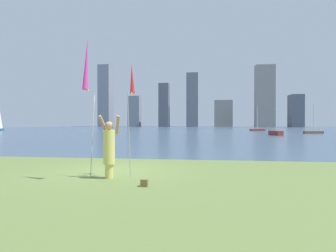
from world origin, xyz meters
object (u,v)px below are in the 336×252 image
kite_flag_left (87,66)px  sailboat_2 (313,132)px  person (109,147)px  kite_flag_right (132,82)px  sailboat_1 (0,121)px  sailboat_0 (257,129)px  sailboat_4 (276,133)px  bag (144,183)px

kite_flag_left → sailboat_2: size_ratio=0.94×
person → kite_flag_left: size_ratio=0.46×
kite_flag_right → sailboat_1: bearing=131.5°
kite_flag_left → sailboat_1: sailboat_1 is taller
person → sailboat_0: bearing=88.7°
person → sailboat_2: 41.29m
sailboat_0 → person: bearing=-104.5°
sailboat_4 → person: bearing=-111.3°
bag → sailboat_0: sailboat_0 is taller
kite_flag_left → sailboat_0: (13.41, 50.07, -3.01)m
kite_flag_right → sailboat_2: (18.10, 36.34, -2.63)m
kite_flag_left → bag: bearing=-19.8°
person → kite_flag_right: kite_flag_right is taller
kite_flag_left → sailboat_1: (-37.47, 44.38, -1.30)m
person → kite_flag_left: 2.46m
bag → sailboat_0: 52.03m
kite_flag_right → bag: (0.71, -1.44, -2.83)m
sailboat_2 → bag: bearing=-114.7°
kite_flag_left → person: bearing=26.3°
kite_flag_left → sailboat_2: 41.91m
kite_flag_right → bag: bearing=-63.7°
kite_flag_right → sailboat_4: size_ratio=0.68×
sailboat_0 → sailboat_4: sailboat_4 is taller
person → bag: person is taller
sailboat_4 → sailboat_0: bearing=86.9°
person → sailboat_0: size_ratio=0.38×
kite_flag_right → sailboat_1: 58.27m
kite_flag_left → sailboat_4: (12.35, 30.48, -2.96)m
kite_flag_left → sailboat_2: sailboat_2 is taller
sailboat_2 → person: bearing=-116.9°
person → sailboat_2: (18.68, 36.82, -0.63)m
person → kite_flag_right: bearing=53.2°
person → sailboat_4: sailboat_4 is taller
kite_flag_left → bag: 3.77m
kite_flag_left → sailboat_1: 58.10m
person → sailboat_4: (11.77, 30.20, -0.59)m
sailboat_2 → sailboat_4: sailboat_4 is taller
sailboat_0 → sailboat_4: bearing=-93.1°
bag → sailboat_1: bearing=131.1°
kite_flag_right → sailboat_2: 40.68m
sailboat_0 → sailboat_1: (-50.88, -5.69, 1.71)m
kite_flag_right → sailboat_2: size_ratio=0.79×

